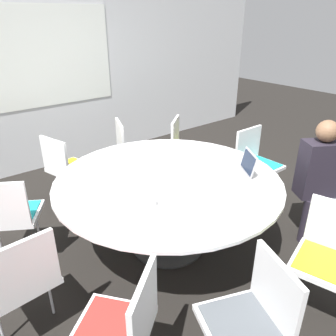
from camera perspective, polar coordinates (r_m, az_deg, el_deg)
name	(u,v)px	position (r m, az deg, el deg)	size (l,w,h in m)	color
ground_plane	(168,244)	(3.33, 0.00, -13.16)	(16.00, 16.00, 0.00)	black
wall_back	(50,72)	(4.98, -19.89, 15.49)	(8.00, 0.07, 2.70)	silver
conference_table	(168,189)	(2.99, 0.00, -3.74)	(2.02, 2.02, 0.74)	#333333
chair_0	(334,185)	(3.67, 26.94, -2.64)	(0.60, 0.59, 0.87)	white
chair_1	(255,159)	(3.99, 14.98, 1.53)	(0.44, 0.42, 0.87)	white
chair_2	(185,145)	(4.27, 2.93, 3.97)	(0.61, 0.60, 0.87)	white
chair_3	(131,147)	(4.23, -6.54, 3.61)	(0.55, 0.56, 0.87)	white
chair_4	(66,165)	(3.88, -17.35, 0.54)	(0.52, 0.54, 0.87)	white
chair_5	(10,212)	(3.15, -25.81, -6.91)	(0.60, 0.59, 0.87)	white
chair_6	(20,277)	(2.43, -24.31, -16.88)	(0.47, 0.45, 0.87)	white
chair_7	(122,325)	(2.00, -7.95, -25.44)	(0.61, 0.60, 0.87)	white
chair_8	(253,315)	(2.08, 14.51, -23.59)	(0.55, 0.56, 0.87)	white
chair_9	(330,252)	(2.68, 26.34, -13.00)	(0.52, 0.54, 0.87)	white
person_0	(320,173)	(3.40, 24.90, -0.72)	(0.42, 0.38, 1.22)	#231E28
laptop	(242,169)	(3.06, 12.81, -0.09)	(0.34, 0.36, 0.21)	#99999E
coffee_cup	(151,201)	(2.49, -3.05, -5.77)	(0.08, 0.08, 0.10)	white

